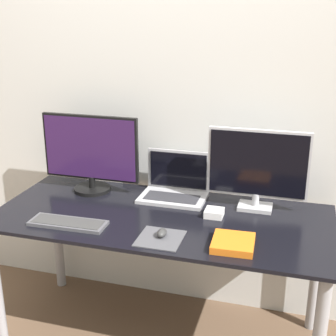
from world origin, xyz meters
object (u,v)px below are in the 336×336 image
(monitor_right, at_px, (258,167))
(laptop, at_px, (174,186))
(keyboard, at_px, (68,223))
(power_brick, at_px, (214,213))
(book, at_px, (233,243))
(monitor_left, at_px, (91,153))
(mouse, at_px, (162,233))

(monitor_right, height_order, laptop, monitor_right)
(monitor_right, relative_size, keyboard, 1.34)
(monitor_right, bearing_deg, power_brick, -140.42)
(monitor_right, bearing_deg, book, -96.28)
(monitor_right, xyz_separation_m, book, (-0.05, -0.43, -0.21))
(monitor_left, height_order, power_brick, monitor_left)
(keyboard, bearing_deg, laptop, 51.00)
(keyboard, bearing_deg, monitor_left, 99.73)
(laptop, distance_m, mouse, 0.49)
(monitor_left, xyz_separation_m, laptop, (0.46, 0.05, -0.16))
(monitor_right, bearing_deg, mouse, -130.03)
(mouse, distance_m, book, 0.32)
(monitor_left, distance_m, monitor_right, 0.90)
(book, relative_size, power_brick, 2.18)
(mouse, xyz_separation_m, power_brick, (0.18, 0.28, -0.00))
(monitor_right, bearing_deg, keyboard, -152.30)
(mouse, bearing_deg, laptop, 98.76)
(power_brick, bearing_deg, book, -64.12)
(keyboard, relative_size, book, 1.91)
(keyboard, height_order, book, book)
(monitor_left, distance_m, keyboard, 0.49)
(monitor_right, distance_m, power_brick, 0.31)
(monitor_left, distance_m, laptop, 0.49)
(monitor_left, relative_size, laptop, 1.56)
(monitor_right, distance_m, book, 0.48)
(keyboard, distance_m, mouse, 0.46)
(laptop, relative_size, book, 1.80)
(laptop, xyz_separation_m, book, (0.39, -0.48, -0.04))
(laptop, height_order, power_brick, laptop)
(monitor_left, distance_m, power_brick, 0.76)
(mouse, distance_m, power_brick, 0.34)
(monitor_left, height_order, book, monitor_left)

